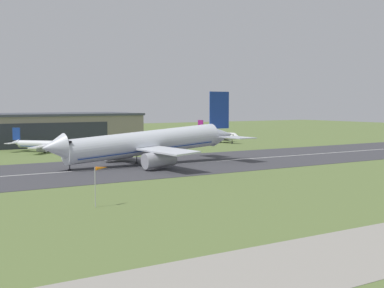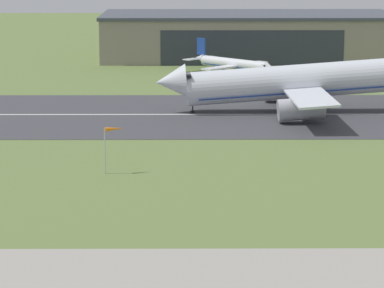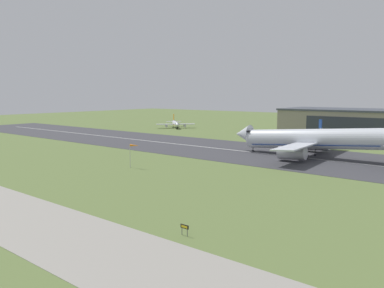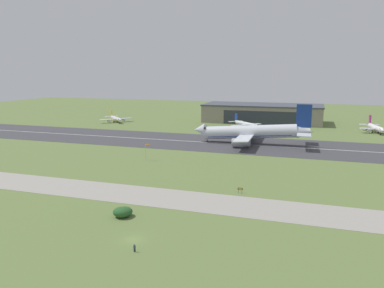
# 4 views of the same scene
# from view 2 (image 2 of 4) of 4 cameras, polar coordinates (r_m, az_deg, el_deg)

# --- Properties ---
(ground_plane) EXTENTS (638.78, 638.78, 0.00)m
(ground_plane) POSITION_cam_2_polar(r_m,az_deg,el_deg) (116.13, 7.95, -3.14)
(ground_plane) COLOR olive
(runway_strip) EXTENTS (398.78, 44.88, 0.06)m
(runway_strip) POSITION_cam_2_polar(r_m,az_deg,el_deg) (169.97, 5.30, 1.86)
(runway_strip) COLOR #3D3D42
(runway_strip) RESTS_ON ground_plane
(runway_centreline) EXTENTS (358.90, 0.70, 0.01)m
(runway_centreline) POSITION_cam_2_polar(r_m,az_deg,el_deg) (169.96, 5.30, 1.87)
(runway_centreline) COLOR silver
(runway_centreline) RESTS_ON runway_strip
(taxiway_road) EXTENTS (299.09, 15.40, 0.05)m
(taxiway_road) POSITION_cam_2_polar(r_m,az_deg,el_deg) (88.99, 10.60, -8.07)
(taxiway_road) COLOR gray
(taxiway_road) RESTS_ON ground_plane
(hangar_building) EXTENTS (81.13, 34.52, 12.46)m
(hangar_building) POSITION_cam_2_polar(r_m,az_deg,el_deg) (255.85, 3.54, 6.80)
(hangar_building) COLOR gray
(hangar_building) RESTS_ON ground_plane
(airplane_landing) EXTENTS (58.23, 45.43, 19.88)m
(airplane_landing) POSITION_cam_2_polar(r_m,az_deg,el_deg) (172.11, 7.21, 3.89)
(airplane_landing) COLOR silver
(airplane_landing) RESTS_ON ground_plane
(airplane_parked_centre) EXTENTS (22.29, 22.19, 8.23)m
(airplane_parked_centre) POSITION_cam_2_polar(r_m,az_deg,el_deg) (222.30, 2.60, 5.04)
(airplane_parked_centre) COLOR silver
(airplane_parked_centre) RESTS_ON ground_plane
(windsock_pole) EXTENTS (2.74, 1.46, 6.49)m
(windsock_pole) POSITION_cam_2_polar(r_m,az_deg,el_deg) (125.01, -4.94, 0.79)
(windsock_pole) COLOR #B7B7BC
(windsock_pole) RESTS_ON ground_plane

